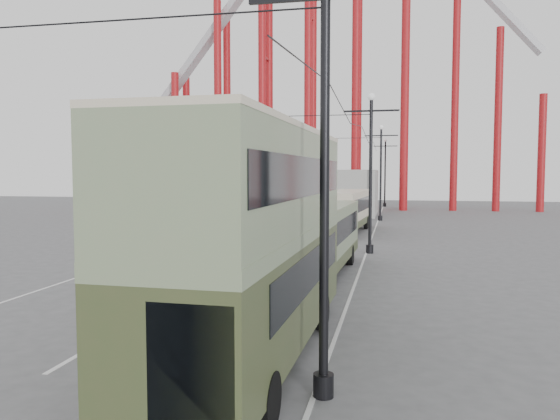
% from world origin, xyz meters
% --- Properties ---
extents(ground, '(160.00, 160.00, 0.00)m').
position_xyz_m(ground, '(0.00, 0.00, 0.00)').
color(ground, '#525255').
rests_on(ground, ground).
extents(road_markings, '(12.52, 120.00, 0.01)m').
position_xyz_m(road_markings, '(-0.86, 19.70, 0.01)').
color(road_markings, silver).
rests_on(road_markings, ground).
extents(lamp_post_near, '(3.20, 0.44, 10.80)m').
position_xyz_m(lamp_post_near, '(5.60, -3.00, 7.86)').
color(lamp_post_near, black).
rests_on(lamp_post_near, ground).
extents(lamp_post_mid, '(3.20, 0.44, 9.32)m').
position_xyz_m(lamp_post_mid, '(5.60, 18.00, 4.68)').
color(lamp_post_mid, black).
rests_on(lamp_post_mid, ground).
extents(lamp_post_far, '(3.20, 0.44, 9.32)m').
position_xyz_m(lamp_post_far, '(5.60, 40.00, 4.68)').
color(lamp_post_far, black).
rests_on(lamp_post_far, ground).
extents(lamp_post_distant, '(3.20, 0.44, 9.32)m').
position_xyz_m(lamp_post_distant, '(5.60, 62.00, 4.68)').
color(lamp_post_distant, black).
rests_on(lamp_post_distant, ground).
extents(roller_coaster, '(52.95, 5.00, 55.48)m').
position_xyz_m(roller_coaster, '(-2.49, 56.89, 22.92)').
color(roller_coaster, maroon).
rests_on(roller_coaster, ground).
extents(fairground_shed, '(22.00, 10.00, 5.00)m').
position_xyz_m(fairground_shed, '(-6.00, 47.00, 2.50)').
color(fairground_shed, '#9D9D98').
rests_on(fairground_shed, ground).
extents(double_decker_bus, '(3.01, 11.02, 5.89)m').
position_xyz_m(double_decker_bus, '(3.61, -1.15, 3.30)').
color(double_decker_bus, '#394525').
rests_on(double_decker_bus, ground).
extents(single_decker_green, '(3.06, 11.42, 3.20)m').
position_xyz_m(single_decker_green, '(3.51, 10.31, 1.81)').
color(single_decker_green, gray).
rests_on(single_decker_green, ground).
extents(single_decker_cream, '(3.47, 10.72, 3.28)m').
position_xyz_m(single_decker_cream, '(3.25, 28.85, 1.85)').
color(single_decker_cream, beige).
rests_on(single_decker_cream, ground).
extents(pedestrian, '(0.78, 0.58, 1.97)m').
position_xyz_m(pedestrian, '(1.50, 7.78, 0.98)').
color(pedestrian, black).
rests_on(pedestrian, ground).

